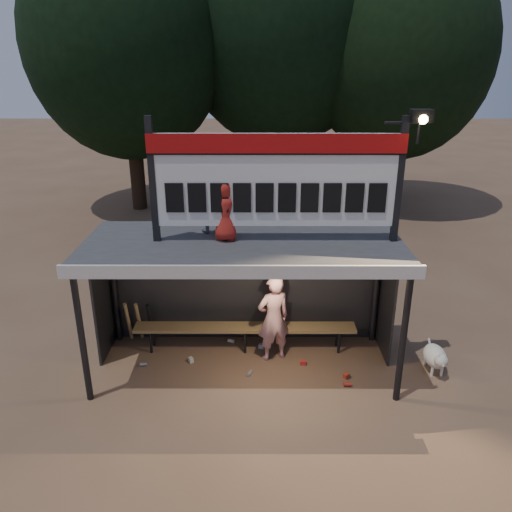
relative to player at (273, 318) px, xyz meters
The scene contains 13 objects.
ground 0.98m from the player, 152.78° to the right, with size 80.00×80.00×0.00m, color brown.
player is the anchor object (origin of this frame).
child_a 2.31m from the player, behind, with size 0.51×0.40×1.05m, color slate.
child_b 2.15m from the player, 163.23° to the right, with size 0.46×0.30×0.94m, color red.
dugout_shelter 1.16m from the player, behind, with size 5.10×2.08×2.32m.
scoreboard_assembly 2.54m from the player, 78.05° to the right, with size 4.10×0.27×1.99m.
bench 0.69m from the player, 149.76° to the left, with size 4.00×0.35×0.48m.
tree_left 11.72m from the player, 114.80° to the left, with size 6.46×6.46×9.27m.
tree_mid 12.47m from the player, 87.46° to the left, with size 7.22×7.22×10.36m.
tree_right 12.02m from the player, 66.29° to the left, with size 6.08×6.08×8.72m.
dog 2.82m from the player, ahead, with size 0.36×0.81×0.49m.
bats 2.57m from the player, 167.23° to the left, with size 0.48×0.33×0.84m.
litter 0.83m from the player, 140.88° to the right, with size 3.59×1.43×0.08m.
Camera 1 is at (0.22, -7.37, 4.94)m, focal length 35.00 mm.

